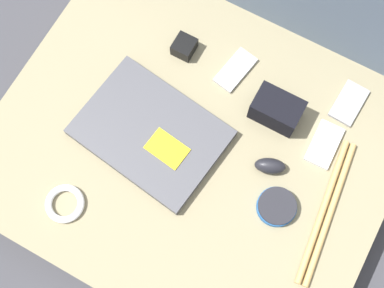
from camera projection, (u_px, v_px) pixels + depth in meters
name	position (u px, v px, depth m)	size (l,w,h in m)	color
ground_plane	(192.00, 159.00, 1.34)	(8.00, 8.00, 0.00)	#38383D
couch_seat	(192.00, 153.00, 1.29)	(0.91, 0.76, 0.11)	#847A5B
laptop	(151.00, 133.00, 1.23)	(0.35, 0.28, 0.03)	#47474C
computer_mouse	(270.00, 166.00, 1.20)	(0.08, 0.06, 0.04)	black
speaker_puck	(277.00, 207.00, 1.18)	(0.09, 0.09, 0.03)	#1E569E
phone_silver	(235.00, 70.00, 1.29)	(0.07, 0.12, 0.01)	#B7B7BC
phone_black	(324.00, 144.00, 1.23)	(0.06, 0.11, 0.01)	silver
phone_small	(349.00, 103.00, 1.26)	(0.06, 0.11, 0.01)	#99999E
camera_pouch	(277.00, 110.00, 1.23)	(0.11, 0.07, 0.07)	black
charger_brick	(184.00, 47.00, 1.29)	(0.05, 0.05, 0.04)	black
cable_coil	(65.00, 204.00, 1.19)	(0.09, 0.09, 0.02)	white
drumstick_pair	(326.00, 211.00, 1.18)	(0.07, 0.34, 0.01)	tan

